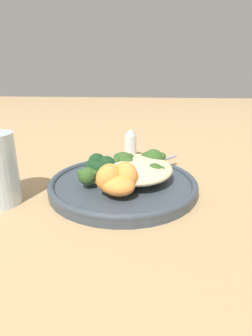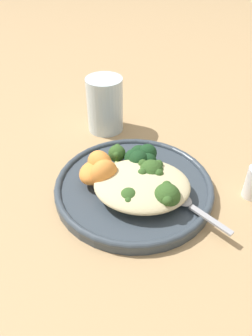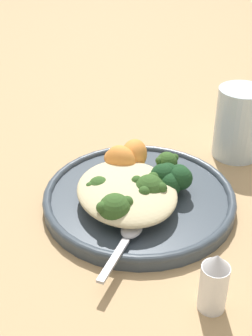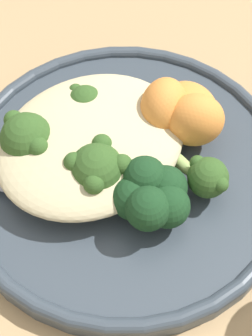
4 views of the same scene
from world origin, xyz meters
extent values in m
plane|color=tan|center=(0.00, 0.00, 0.00)|extent=(4.00, 4.00, 0.00)
cylinder|color=#38424C|center=(0.01, -0.01, 0.01)|extent=(0.27, 0.27, 0.02)
torus|color=#38424C|center=(0.01, -0.01, 0.02)|extent=(0.27, 0.27, 0.01)
ellipsoid|color=beige|center=(0.00, 0.01, 0.04)|extent=(0.15, 0.13, 0.03)
ellipsoid|color=#9EBC66|center=(0.04, 0.02, 0.03)|extent=(0.05, 0.06, 0.02)
sphere|color=#335623|center=(0.02, 0.05, 0.04)|extent=(0.03, 0.03, 0.03)
sphere|color=#335623|center=(0.02, 0.06, 0.04)|extent=(0.01, 0.01, 0.01)
sphere|color=#335623|center=(0.02, 0.03, 0.04)|extent=(0.01, 0.01, 0.01)
ellipsoid|color=#9EBC66|center=(0.01, 0.03, 0.03)|extent=(0.10, 0.05, 0.01)
sphere|color=#335623|center=(-0.04, 0.05, 0.04)|extent=(0.04, 0.04, 0.04)
sphere|color=#335623|center=(-0.04, 0.06, 0.05)|extent=(0.02, 0.02, 0.02)
sphere|color=#335623|center=(-0.04, 0.03, 0.05)|extent=(0.02, 0.02, 0.02)
ellipsoid|color=#9EBC66|center=(0.02, 0.00, 0.03)|extent=(0.07, 0.04, 0.02)
sphere|color=#335623|center=(-0.01, -0.01, 0.04)|extent=(0.04, 0.04, 0.04)
sphere|color=#335623|center=(0.00, 0.00, 0.05)|extent=(0.02, 0.02, 0.02)
sphere|color=#335623|center=(-0.03, 0.00, 0.05)|extent=(0.02, 0.02, 0.02)
sphere|color=#335623|center=(-0.03, -0.02, 0.05)|extent=(0.02, 0.02, 0.02)
sphere|color=#335623|center=(0.00, -0.02, 0.05)|extent=(0.02, 0.02, 0.02)
ellipsoid|color=#9EBC66|center=(0.03, -0.01, 0.03)|extent=(0.08, 0.10, 0.02)
sphere|color=#335623|center=(0.00, -0.06, 0.04)|extent=(0.03, 0.03, 0.03)
sphere|color=#335623|center=(0.00, -0.04, 0.04)|extent=(0.01, 0.01, 0.01)
sphere|color=#335623|center=(0.00, -0.07, 0.04)|extent=(0.01, 0.01, 0.01)
ellipsoid|color=#9EBC66|center=(0.04, -0.01, 0.03)|extent=(0.02, 0.11, 0.01)
sphere|color=#335623|center=(0.05, -0.07, 0.04)|extent=(0.03, 0.03, 0.03)
sphere|color=#335623|center=(0.05, -0.05, 0.04)|extent=(0.01, 0.01, 0.01)
sphere|color=#335623|center=(0.05, -0.08, 0.04)|extent=(0.01, 0.01, 0.01)
ellipsoid|color=orange|center=(0.07, -0.03, 0.05)|extent=(0.06, 0.06, 0.05)
ellipsoid|color=orange|center=(0.08, -0.01, 0.04)|extent=(0.06, 0.07, 0.03)
ellipsoid|color=orange|center=(0.06, 0.00, 0.05)|extent=(0.06, 0.06, 0.05)
sphere|color=#193D1E|center=(0.02, -0.05, 0.04)|extent=(0.03, 0.03, 0.03)
sphere|color=#193D1E|center=(0.01, -0.04, 0.05)|extent=(0.03, 0.03, 0.03)
sphere|color=#193D1E|center=(-0.01, -0.05, 0.04)|extent=(0.03, 0.03, 0.03)
sphere|color=#193D1E|center=(-0.01, -0.06, 0.05)|extent=(0.03, 0.03, 0.03)
sphere|color=#193D1E|center=(0.01, -0.07, 0.04)|extent=(0.03, 0.03, 0.03)
cube|color=#A3A3A8|center=(-0.10, 0.07, 0.02)|extent=(0.06, 0.06, 0.00)
ellipsoid|color=#A3A3A8|center=(-0.06, 0.03, 0.03)|extent=(0.04, 0.04, 0.01)
cylinder|color=silver|center=(0.08, -0.21, 0.06)|extent=(0.08, 0.08, 0.12)
camera|label=1|loc=(0.45, 0.04, 0.20)|focal=28.00mm
camera|label=2|loc=(0.00, 0.41, 0.39)|focal=35.00mm
camera|label=3|loc=(-0.48, 0.20, 0.40)|focal=50.00mm
camera|label=4|loc=(-0.14, -0.20, 0.39)|focal=60.00mm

